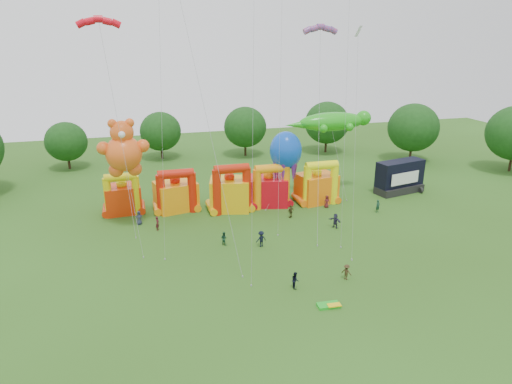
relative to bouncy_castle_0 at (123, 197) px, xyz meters
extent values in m
plane|color=#2A4D15|center=(15.30, -29.61, -2.24)|extent=(160.00, 160.00, 0.00)
cylinder|color=#352314|center=(65.32, 2.54, -0.28)|extent=(0.44, 0.44, 3.93)
cylinder|color=#352314|center=(52.27, 13.06, -0.38)|extent=(0.44, 0.44, 3.72)
ellipsoid|color=#163F13|center=(52.27, 13.06, 4.16)|extent=(9.30, 9.30, 8.89)
cylinder|color=#352314|center=(39.58, 23.57, -0.49)|extent=(0.44, 0.44, 3.51)
ellipsoid|color=#163F13|center=(39.58, 23.57, 3.80)|extent=(8.77, 8.78, 8.39)
cylinder|color=#352314|center=(23.19, 25.29, -0.59)|extent=(0.44, 0.44, 3.30)
ellipsoid|color=#163F13|center=(23.19, 25.29, 3.44)|extent=(8.25, 8.25, 7.88)
cylinder|color=#352314|center=(7.12, 27.27, -0.70)|extent=(0.44, 0.44, 3.09)
ellipsoid|color=#163F13|center=(7.12, 27.27, 3.08)|extent=(7.73, 7.72, 7.38)
cylinder|color=#352314|center=(-9.40, 24.48, -0.80)|extent=(0.44, 0.44, 2.88)
ellipsoid|color=#163F13|center=(-9.40, 24.48, 2.72)|extent=(7.20, 7.20, 6.88)
cube|color=red|center=(0.00, 0.25, -0.38)|extent=(4.84, 3.99, 3.73)
cylinder|color=#D8C80B|center=(-1.79, -1.08, 0.42)|extent=(1.01, 1.01, 5.33)
cylinder|color=#D8C80B|center=(1.79, -1.08, 0.42)|extent=(1.01, 1.01, 5.33)
cylinder|color=#D8C80B|center=(0.00, -1.08, 3.09)|extent=(4.09, 1.06, 1.06)
sphere|color=#D8C80B|center=(0.00, 0.25, 1.79)|extent=(1.40, 1.40, 1.40)
cube|color=orange|center=(6.99, -0.49, -0.32)|extent=(6.08, 5.29, 3.84)
cylinder|color=red|center=(4.93, -2.01, 0.50)|extent=(1.16, 1.16, 5.48)
cylinder|color=red|center=(9.04, -2.01, 0.50)|extent=(1.16, 1.16, 5.48)
cylinder|color=red|center=(6.99, -2.01, 3.24)|extent=(4.69, 1.22, 1.22)
sphere|color=red|center=(6.99, -0.49, 1.90)|extent=(1.40, 1.40, 1.40)
cube|color=#E8AD0C|center=(14.05, -2.53, -0.07)|extent=(6.00, 5.24, 4.34)
cylinder|color=red|center=(12.03, -4.03, 0.86)|extent=(1.14, 1.14, 6.21)
cylinder|color=red|center=(16.07, -4.03, 0.86)|extent=(1.14, 1.14, 6.21)
cylinder|color=red|center=(14.05, -4.03, 3.96)|extent=(4.60, 1.19, 1.19)
sphere|color=red|center=(14.05, -2.53, 2.40)|extent=(1.40, 1.40, 1.40)
cube|color=red|center=(19.71, -1.95, -0.27)|extent=(6.05, 5.27, 3.95)
cylinder|color=orange|center=(17.67, -3.46, 0.58)|extent=(1.15, 1.15, 5.65)
cylinder|color=orange|center=(21.74, -3.46, 0.58)|extent=(1.15, 1.15, 5.65)
cylinder|color=orange|center=(19.71, -3.46, 3.40)|extent=(4.65, 1.21, 1.21)
sphere|color=orange|center=(19.71, -1.95, 2.01)|extent=(1.40, 1.40, 1.40)
cube|color=orange|center=(26.69, -2.64, -0.23)|extent=(5.80, 4.97, 4.03)
cylinder|color=#FFFC0D|center=(24.68, -4.13, 0.63)|extent=(1.13, 1.13, 5.75)
cylinder|color=#FFFC0D|center=(28.69, -4.13, 0.63)|extent=(1.13, 1.13, 5.75)
cylinder|color=#FFFC0D|center=(26.69, -4.13, 3.51)|extent=(4.57, 1.19, 1.19)
sphere|color=#FFFC0D|center=(26.69, -2.64, 2.08)|extent=(1.40, 1.40, 1.40)
cube|color=black|center=(40.35, -2.41, -1.69)|extent=(8.03, 4.39, 1.10)
cube|color=black|center=(40.35, -2.21, 0.76)|extent=(7.96, 4.02, 3.80)
cube|color=white|center=(40.35, -3.69, 0.38)|extent=(5.15, 1.18, 1.79)
cylinder|color=black|center=(37.31, -3.55, -1.84)|extent=(0.30, 0.90, 0.90)
cylinder|color=black|center=(43.39, -3.55, -1.84)|extent=(0.30, 0.90, 0.90)
sphere|color=#F35A1B|center=(0.81, -5.37, 7.25)|extent=(4.27, 4.27, 4.27)
sphere|color=#F35A1B|center=(0.81, -5.37, 9.77)|extent=(2.72, 2.72, 2.72)
sphere|color=#F35A1B|center=(-0.16, -5.37, 10.84)|extent=(1.07, 1.07, 1.07)
sphere|color=#F35A1B|center=(1.78, -5.37, 10.84)|extent=(1.07, 1.07, 1.07)
sphere|color=#F35A1B|center=(-1.42, -5.37, 8.02)|extent=(1.55, 1.55, 1.55)
sphere|color=#F35A1B|center=(3.05, -5.37, 8.02)|extent=(1.55, 1.55, 1.55)
sphere|color=#F35A1B|center=(-0.25, -5.37, 5.31)|extent=(1.75, 1.75, 1.75)
sphere|color=#F35A1B|center=(1.88, -5.37, 5.31)|extent=(1.75, 1.75, 1.75)
sphere|color=white|center=(0.81, -6.68, 9.77)|extent=(0.78, 0.78, 0.78)
ellipsoid|color=green|center=(29.99, 0.41, 8.59)|extent=(10.20, 3.19, 2.71)
sphere|color=green|center=(34.97, 0.41, 8.89)|extent=(2.19, 2.19, 2.19)
cone|color=green|center=(24.81, 0.41, 8.39)|extent=(3.98, 1.59, 1.59)
sphere|color=green|center=(31.98, 2.01, 7.99)|extent=(1.20, 1.20, 1.20)
sphere|color=green|center=(31.98, -1.18, 7.99)|extent=(1.20, 1.20, 1.20)
sphere|color=green|center=(28.00, 2.01, 7.99)|extent=(1.20, 1.20, 1.20)
sphere|color=green|center=(28.00, -1.18, 7.99)|extent=(1.20, 1.20, 1.20)
ellipsoid|color=blue|center=(21.98, -2.54, 5.52)|extent=(4.39, 4.39, 5.27)
cone|color=#591E8C|center=(23.41, -2.54, 3.10)|extent=(0.99, 0.99, 3.51)
cone|color=#591E8C|center=(22.70, -1.30, 3.10)|extent=(0.99, 0.99, 3.51)
cone|color=#591E8C|center=(21.27, -1.30, 3.10)|extent=(0.99, 0.99, 3.51)
cone|color=#591E8C|center=(20.56, -2.54, 3.10)|extent=(0.99, 0.99, 3.51)
cone|color=#591E8C|center=(21.27, -3.77, 3.10)|extent=(0.99, 0.99, 3.51)
cone|color=#591E8C|center=(22.70, -3.77, 3.10)|extent=(0.99, 0.99, 3.51)
cube|color=silver|center=(25.43, -14.64, 20.86)|extent=(1.02, 1.02, 1.10)
cube|color=green|center=(17.46, -28.03, -2.12)|extent=(2.05, 1.11, 0.24)
cube|color=yellow|center=(17.86, -28.33, -1.98)|extent=(1.23, 0.67, 0.10)
imported|color=#282D42|center=(1.88, -4.74, -1.34)|extent=(0.91, 0.61, 1.80)
imported|color=#4E161C|center=(4.00, -7.16, -1.34)|extent=(0.63, 0.76, 1.80)
imported|color=#1B442E|center=(11.04, -13.28, -1.46)|extent=(0.94, 0.96, 1.56)
imported|color=black|center=(14.99, -14.88, -1.30)|extent=(1.36, 0.98, 1.89)
imported|color=#3D3818|center=(21.11, -7.62, -1.37)|extent=(1.11, 0.81, 1.75)
imported|color=#2C2844|center=(25.33, -12.19, -1.31)|extent=(1.36, 1.75, 1.86)
imported|color=#59191B|center=(27.15, -5.47, -1.36)|extent=(0.90, 0.62, 1.76)
imported|color=#173929|center=(33.06, -8.91, -1.36)|extent=(0.73, 0.58, 1.76)
imported|color=black|center=(15.68, -24.27, -1.41)|extent=(0.72, 0.88, 1.66)
imported|color=#382A16|center=(21.06, -24.11, -1.44)|extent=(1.12, 1.18, 1.60)
camera|label=1|loc=(2.09, -59.91, 20.62)|focal=32.00mm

